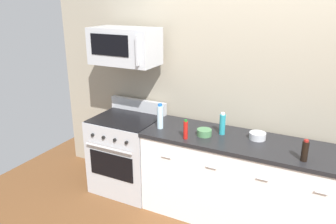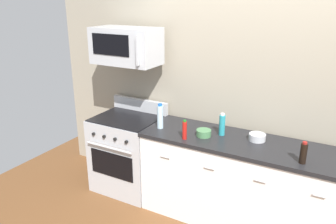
{
  "view_description": "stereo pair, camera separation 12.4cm",
  "coord_description": "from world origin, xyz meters",
  "views": [
    {
      "loc": [
        0.68,
        -3.06,
        2.28
      ],
      "look_at": [
        -0.84,
        -0.05,
        1.11
      ],
      "focal_mm": 35.97,
      "sensor_mm": 36.0,
      "label": 1
    },
    {
      "loc": [
        0.79,
        -3.0,
        2.28
      ],
      "look_at": [
        -0.84,
        -0.05,
        1.11
      ],
      "focal_mm": 35.97,
      "sensor_mm": 36.0,
      "label": 2
    }
  ],
  "objects": [
    {
      "name": "ground_plane",
      "position": [
        0.0,
        0.0,
        0.0
      ],
      "size": [
        6.23,
        6.23,
        0.0
      ],
      "primitive_type": "plane",
      "color": "brown"
    },
    {
      "name": "back_wall",
      "position": [
        0.0,
        0.41,
        1.35
      ],
      "size": [
        5.19,
        0.1,
        2.7
      ],
      "primitive_type": "cube",
      "color": "#9E937F",
      "rests_on": "ground_plane"
    },
    {
      "name": "counter_unit",
      "position": [
        0.0,
        -0.0,
        0.46
      ],
      "size": [
        2.1,
        0.66,
        0.92
      ],
      "color": "white",
      "rests_on": "ground_plane"
    },
    {
      "name": "range_oven",
      "position": [
        -1.43,
        0.0,
        0.47
      ],
      "size": [
        0.76,
        0.69,
        1.07
      ],
      "color": "#B7BABF",
      "rests_on": "ground_plane"
    },
    {
      "name": "microwave",
      "position": [
        -1.43,
        0.05,
        1.75
      ],
      "size": [
        0.74,
        0.44,
        0.4
      ],
      "color": "#B7BABF"
    },
    {
      "name": "bottle_hot_sauce_red",
      "position": [
        -0.56,
        -0.22,
        1.02
      ],
      "size": [
        0.04,
        0.04,
        0.2
      ],
      "color": "#B21914",
      "rests_on": "countertop_slab"
    },
    {
      "name": "bottle_water_clear",
      "position": [
        -0.92,
        -0.08,
        1.05
      ],
      "size": [
        0.07,
        0.07,
        0.28
      ],
      "color": "silver",
      "rests_on": "countertop_slab"
    },
    {
      "name": "bottle_dish_soap",
      "position": [
        -0.27,
        0.06,
        1.03
      ],
      "size": [
        0.06,
        0.06,
        0.23
      ],
      "color": "teal",
      "rests_on": "countertop_slab"
    },
    {
      "name": "bottle_soy_sauce_dark",
      "position": [
        0.55,
        -0.19,
        1.01
      ],
      "size": [
        0.06,
        0.06,
        0.2
      ],
      "color": "black",
      "rests_on": "countertop_slab"
    },
    {
      "name": "bowl_green_glaze",
      "position": [
        -0.42,
        -0.06,
        0.96
      ],
      "size": [
        0.15,
        0.15,
        0.07
      ],
      "color": "#477A4C",
      "rests_on": "countertop_slab"
    },
    {
      "name": "bowl_steel_prep",
      "position": [
        0.08,
        0.1,
        0.96
      ],
      "size": [
        0.16,
        0.16,
        0.07
      ],
      "color": "#B2B5BA",
      "rests_on": "countertop_slab"
    }
  ]
}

